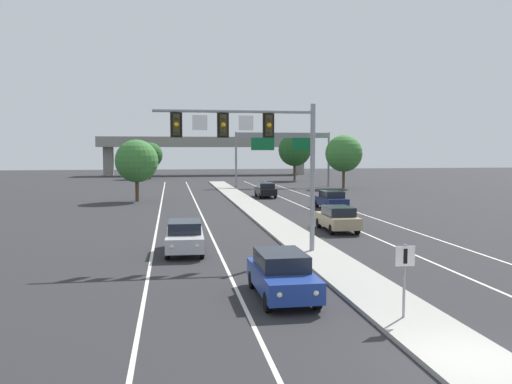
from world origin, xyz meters
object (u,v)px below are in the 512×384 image
car_oncoming_blue (282,274)px  tree_far_left_a (146,156)px  tree_far_left_b (150,155)px  car_receding_navy (331,200)px  car_receding_black (266,190)px  overhead_signal_mast (257,142)px  median_sign_post (405,270)px  highway_sign_gantry (283,142)px  tree_far_right_b (344,153)px  tree_far_right_a (295,150)px  car_receding_tan (338,218)px  car_oncoming_silver (185,236)px  tree_far_left_c (137,161)px

car_oncoming_blue → tree_far_left_a: size_ratio=0.72×
tree_far_left_b → car_receding_navy: bearing=-71.3°
car_receding_navy → car_receding_black: size_ratio=1.01×
overhead_signal_mast → tree_far_left_a: 70.89m
median_sign_post → highway_sign_gantry: bearing=81.7°
tree_far_left_b → tree_far_left_a: (-0.73, 0.26, -0.10)m
overhead_signal_mast → tree_far_right_b: (18.52, 43.16, -0.89)m
median_sign_post → car_receding_black: size_ratio=0.49×
car_oncoming_blue → highway_sign_gantry: bearing=78.2°
car_receding_navy → tree_far_right_a: size_ratio=0.58×
car_receding_black → tree_far_right_b: (12.62, 11.89, 3.80)m
overhead_signal_mast → car_oncoming_blue: (-0.35, -7.61, -4.69)m
car_receding_black → tree_far_right_a: size_ratio=0.58×
car_receding_tan → tree_far_right_b: tree_far_right_b is taller
tree_far_left_a → car_receding_tan: bearing=-77.0°
car_receding_navy → car_receding_black: bearing=106.7°
highway_sign_gantry → tree_far_left_b: 29.84m
car_receding_tan → car_receding_black: bearing=90.8°
car_oncoming_silver → highway_sign_gantry: (14.60, 45.92, 5.34)m
car_oncoming_blue → tree_far_right_b: tree_far_right_b is taller
overhead_signal_mast → median_sign_post: overhead_signal_mast is taller
highway_sign_gantry → tree_far_right_a: size_ratio=1.71×
overhead_signal_mast → tree_far_right_b: size_ratio=1.10×
car_receding_tan → car_receding_navy: (3.29, 12.27, 0.00)m
overhead_signal_mast → highway_sign_gantry: highway_sign_gantry is taller
tree_far_right_a → tree_far_left_a: tree_far_right_a is taller
tree_far_left_b → highway_sign_gantry: bearing=-50.7°
car_receding_navy → tree_far_left_b: size_ratio=0.71×
car_oncoming_blue → car_receding_navy: size_ratio=1.00×
highway_sign_gantry → tree_far_right_b: 8.51m
car_receding_black → tree_far_right_b: tree_far_right_b is taller
highway_sign_gantry → tree_far_left_b: (-18.85, 23.04, -2.00)m
car_receding_navy → car_oncoming_blue: bearing=-110.3°
car_oncoming_blue → highway_sign_gantry: (11.47, 54.68, 5.34)m
overhead_signal_mast → tree_far_left_c: size_ratio=1.27×
highway_sign_gantry → tree_far_left_a: highway_sign_gantry is taller
car_oncoming_blue → car_receding_navy: 28.54m
car_oncoming_blue → highway_sign_gantry: 56.13m
median_sign_post → car_receding_navy: bearing=77.1°
tree_far_right_a → car_oncoming_blue: bearing=-103.4°
car_receding_tan → car_receding_navy: same height
tree_far_right_b → tree_far_left_b: bearing=134.3°
car_receding_tan → tree_far_left_c: 26.06m
car_receding_black → tree_far_left_a: (-14.37, 39.10, 3.25)m
overhead_signal_mast → tree_far_right_b: bearing=66.8°
car_receding_navy → tree_far_right_b: tree_far_right_b is taller
car_oncoming_silver → tree_far_left_a: tree_far_left_a is taller
car_oncoming_blue → highway_sign_gantry: size_ratio=0.34×
tree_far_right_b → car_oncoming_silver: bearing=-117.6°
car_oncoming_silver → car_receding_navy: 22.21m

